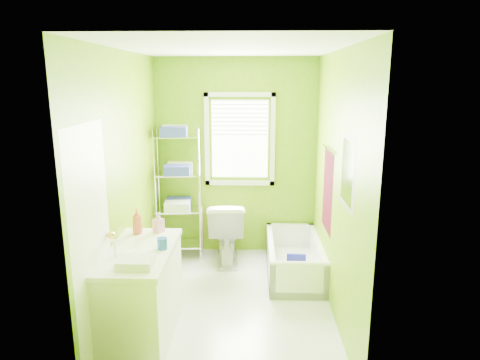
{
  "coord_description": "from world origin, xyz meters",
  "views": [
    {
      "loc": [
        0.24,
        -4.13,
        2.32
      ],
      "look_at": [
        0.09,
        0.25,
        1.28
      ],
      "focal_mm": 32.0,
      "sensor_mm": 36.0,
      "label": 1
    }
  ],
  "objects_px": {
    "vanity": "(141,291)",
    "wire_shelf_unit": "(179,178)",
    "toilet": "(226,231)",
    "bathtub": "(294,263)"
  },
  "relations": [
    {
      "from": "bathtub",
      "to": "wire_shelf_unit",
      "type": "height_order",
      "value": "wire_shelf_unit"
    },
    {
      "from": "bathtub",
      "to": "toilet",
      "type": "height_order",
      "value": "toilet"
    },
    {
      "from": "toilet",
      "to": "wire_shelf_unit",
      "type": "relative_size",
      "value": 0.47
    },
    {
      "from": "toilet",
      "to": "bathtub",
      "type": "bearing_deg",
      "value": 153.0
    },
    {
      "from": "toilet",
      "to": "vanity",
      "type": "bearing_deg",
      "value": 65.47
    },
    {
      "from": "vanity",
      "to": "wire_shelf_unit",
      "type": "xyz_separation_m",
      "value": [
        0.04,
        1.87,
        0.62
      ]
    },
    {
      "from": "bathtub",
      "to": "toilet",
      "type": "distance_m",
      "value": 0.96
    },
    {
      "from": "bathtub",
      "to": "wire_shelf_unit",
      "type": "relative_size",
      "value": 0.78
    },
    {
      "from": "toilet",
      "to": "wire_shelf_unit",
      "type": "xyz_separation_m",
      "value": [
        -0.62,
        0.16,
        0.66
      ]
    },
    {
      "from": "bathtub",
      "to": "toilet",
      "type": "relative_size",
      "value": 1.65
    }
  ]
}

